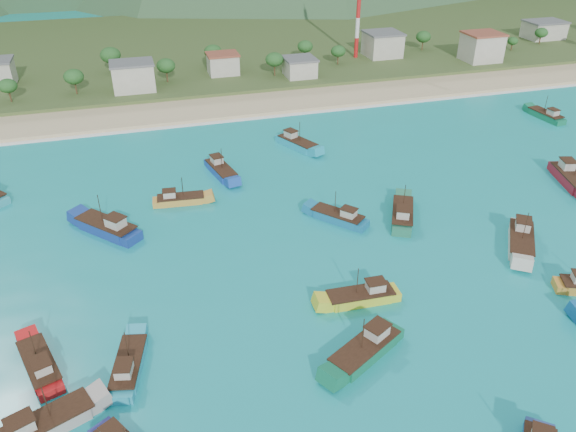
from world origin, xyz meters
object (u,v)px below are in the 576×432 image
object	(u,v)px
boat_16	(339,218)
boat_18	(521,241)
boat_8	(362,297)
boat_19	(570,179)
boat_28	(108,228)
boat_4	(129,367)
boat_6	(44,426)
boat_13	(221,171)
boat_10	(180,200)
boat_30	(366,350)
boat_26	(40,366)
boat_12	(402,215)
boat_1	(297,144)
boat_11	(546,116)

from	to	relation	value
boat_16	boat_18	distance (m)	28.66
boat_8	boat_16	xyz separation A→B (m)	(4.43, 20.44, -0.02)
boat_19	boat_28	world-z (taller)	boat_19
boat_4	boat_6	xyz separation A→B (m)	(-8.70, -6.02, 0.10)
boat_4	boat_16	xyz separation A→B (m)	(35.10, 24.67, 0.03)
boat_16	boat_13	bearing A→B (deg)	84.17
boat_18	boat_19	size ratio (longest dim) A/B	0.90
boat_10	boat_30	size ratio (longest dim) A/B	0.82
boat_10	boat_26	world-z (taller)	boat_26
boat_18	boat_4	bearing A→B (deg)	44.64
boat_26	boat_18	bearing A→B (deg)	-13.38
boat_6	boat_12	bearing A→B (deg)	94.91
boat_1	boat_8	bearing A→B (deg)	57.17
boat_13	boat_26	xyz separation A→B (m)	(-29.28, -44.55, -0.05)
boat_1	boat_19	bearing A→B (deg)	120.18
boat_6	boat_12	distance (m)	61.15
boat_19	boat_8	bearing A→B (deg)	38.16
boat_10	boat_12	size ratio (longest dim) A/B	0.83
boat_18	boat_26	bearing A→B (deg)	40.87
boat_1	boat_4	distance (m)	67.26
boat_28	boat_18	bearing A→B (deg)	-61.55
boat_6	boat_28	distance (m)	38.33
boat_4	boat_19	bearing A→B (deg)	30.49
boat_12	boat_18	distance (m)	18.76
boat_30	boat_10	bearing A→B (deg)	-8.00
boat_8	boat_12	world-z (taller)	boat_12
boat_19	boat_10	bearing A→B (deg)	5.39
boat_8	boat_30	size ratio (longest dim) A/B	0.90
boat_4	boat_26	bearing A→B (deg)	175.96
boat_18	boat_12	bearing A→B (deg)	-6.00
boat_6	boat_30	world-z (taller)	boat_30
boat_13	boat_19	world-z (taller)	boat_19
boat_28	boat_30	world-z (taller)	boat_28
boat_1	boat_28	xyz separation A→B (m)	(-39.29, -24.19, 0.14)
boat_12	boat_26	world-z (taller)	boat_12
boat_16	boat_28	distance (m)	37.64
boat_6	boat_11	world-z (taller)	boat_6
boat_11	boat_19	distance (m)	34.73
boat_1	boat_11	distance (m)	62.16
boat_13	boat_26	world-z (taller)	boat_13
boat_28	boat_30	bearing A→B (deg)	-93.78
boat_6	boat_26	distance (m)	9.12
boat_11	boat_28	distance (m)	104.16
boat_11	boat_12	world-z (taller)	boat_12
boat_1	boat_8	size ratio (longest dim) A/B	1.07
boat_10	boat_30	world-z (taller)	boat_30
boat_28	boat_4	bearing A→B (deg)	-128.61
boat_6	boat_10	distance (m)	48.26
boat_10	boat_18	size ratio (longest dim) A/B	0.82
boat_16	boat_26	bearing A→B (deg)	165.62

